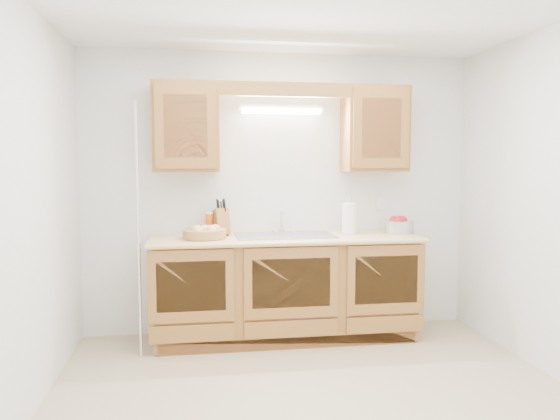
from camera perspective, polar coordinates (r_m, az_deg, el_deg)
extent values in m
plane|color=tan|center=(3.79, 3.64, -18.84)|extent=(3.50, 3.50, 0.00)
plane|color=white|center=(3.60, 3.88, 20.59)|extent=(3.50, 3.50, 0.00)
cube|color=silver|center=(4.95, -0.01, 1.75)|extent=(3.50, 0.02, 2.50)
cube|color=silver|center=(2.05, 12.89, -3.10)|extent=(3.50, 0.02, 2.50)
cube|color=silver|center=(3.54, -25.10, -0.05)|extent=(0.02, 3.00, 2.50)
cube|color=#9E622E|center=(4.77, 0.54, -8.21)|extent=(2.20, 0.60, 0.86)
cube|color=#E1B376|center=(4.68, 0.58, -3.00)|extent=(2.30, 0.63, 0.04)
cube|color=#9E622E|center=(4.73, -9.80, 8.49)|extent=(0.55, 0.33, 0.75)
cube|color=#9E622E|center=(4.99, 9.85, 8.31)|extent=(0.55, 0.33, 0.75)
cube|color=#9E622E|center=(4.68, 0.58, 12.49)|extent=(2.20, 0.05, 0.12)
cylinder|color=white|center=(4.86, 0.17, 10.30)|extent=(0.70, 0.05, 0.05)
cube|color=white|center=(4.90, 0.11, 10.62)|extent=(0.76, 0.06, 0.05)
cube|color=#9E9EA3|center=(4.69, 0.54, -2.69)|extent=(0.84, 0.46, 0.01)
cube|color=#9E9EA3|center=(4.68, -2.01, -3.74)|extent=(0.39, 0.40, 0.16)
cube|color=#9E9EA3|center=(4.74, 3.04, -3.62)|extent=(0.39, 0.40, 0.16)
cylinder|color=silver|center=(4.89, 0.16, -2.18)|extent=(0.06, 0.06, 0.04)
cylinder|color=silver|center=(4.88, 0.16, -1.24)|extent=(0.02, 0.02, 0.16)
cylinder|color=silver|center=(4.82, 0.25, -0.24)|extent=(0.02, 0.12, 0.02)
cylinder|color=white|center=(4.90, 1.54, -1.68)|extent=(0.03, 0.03, 0.12)
cylinder|color=silver|center=(4.38, -14.58, -2.14)|extent=(0.03, 0.03, 2.00)
cube|color=white|center=(5.18, 10.44, 0.71)|extent=(0.08, 0.01, 0.12)
cylinder|color=#B38948|center=(4.58, -7.89, -2.46)|extent=(0.48, 0.48, 0.07)
sphere|color=#D8C67F|center=(4.53, -8.65, -2.13)|extent=(0.09, 0.09, 0.09)
sphere|color=#D8C67F|center=(4.53, -7.25, -2.12)|extent=(0.09, 0.09, 0.09)
sphere|color=tan|center=(4.62, -6.78, -2.00)|extent=(0.08, 0.08, 0.08)
sphere|color=red|center=(4.63, -8.16, -2.00)|extent=(0.08, 0.08, 0.08)
sphere|color=#72A53F|center=(4.60, -9.15, -2.06)|extent=(0.08, 0.08, 0.08)
sphere|color=#D8C67F|center=(4.56, -7.89, -2.08)|extent=(0.09, 0.09, 0.09)
sphere|color=red|center=(4.67, -7.54, -1.96)|extent=(0.08, 0.08, 0.08)
cube|color=#9E622E|center=(4.75, -6.15, -1.28)|extent=(0.16, 0.21, 0.25)
cylinder|color=black|center=(4.72, -6.53, 0.30)|extent=(0.02, 0.04, 0.09)
cylinder|color=black|center=(4.72, -6.16, 0.35)|extent=(0.02, 0.04, 0.09)
cylinder|color=black|center=(4.72, -5.79, 0.41)|extent=(0.02, 0.04, 0.09)
cylinder|color=black|center=(4.76, -6.43, 0.49)|extent=(0.02, 0.04, 0.09)
cylinder|color=black|center=(4.76, -5.94, 0.54)|extent=(0.02, 0.04, 0.09)
cylinder|color=black|center=(4.79, -6.57, 0.61)|extent=(0.02, 0.04, 0.09)
cylinder|color=black|center=(4.79, -5.83, 0.67)|extent=(0.02, 0.04, 0.09)
cylinder|color=#CD580B|center=(4.76, -7.40, -1.52)|extent=(0.08, 0.08, 0.19)
cylinder|color=white|center=(4.75, -7.41, -0.34)|extent=(0.06, 0.06, 0.01)
imported|color=#234EB1|center=(4.86, -6.21, -1.40)|extent=(0.10, 0.10, 0.18)
cube|color=#CC333F|center=(4.87, -6.20, -2.44)|extent=(0.12, 0.08, 0.01)
cube|color=green|center=(4.87, -6.20, -2.31)|extent=(0.12, 0.08, 0.02)
cylinder|color=silver|center=(4.89, 7.24, -2.39)|extent=(0.16, 0.16, 0.01)
cylinder|color=silver|center=(4.87, 7.26, -0.64)|extent=(0.02, 0.02, 0.31)
cylinder|color=white|center=(4.87, 7.26, -0.81)|extent=(0.15, 0.15, 0.26)
sphere|color=silver|center=(4.86, 7.28, 1.19)|extent=(0.02, 0.02, 0.02)
cylinder|color=silver|center=(5.01, 12.15, -1.70)|extent=(0.35, 0.35, 0.11)
sphere|color=red|center=(4.99, 11.80, -1.06)|extent=(0.08, 0.08, 0.08)
sphere|color=red|center=(5.03, 12.43, -1.02)|extent=(0.08, 0.08, 0.08)
sphere|color=red|center=(4.97, 12.30, -1.10)|extent=(0.08, 0.08, 0.08)
sphere|color=red|center=(4.99, 12.74, -1.07)|extent=(0.08, 0.08, 0.08)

